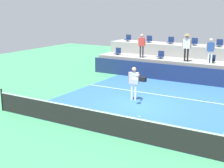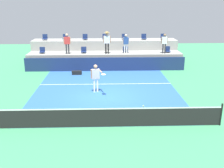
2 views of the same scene
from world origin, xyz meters
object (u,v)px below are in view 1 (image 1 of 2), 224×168
(stadium_chair_upper_far_left, at_px, (128,38))
(stadium_chair_upper_left, at_px, (149,40))
(stadium_chair_upper_mid_left, at_px, (171,41))
(tennis_player, at_px, (134,80))
(equipment_bag, at_px, (141,79))
(stadium_chair_upper_mid_right, at_px, (219,44))
(spectator_with_hat, at_px, (187,44))
(spectator_in_white, at_px, (142,43))
(stadium_chair_lower_far_left, at_px, (118,52))
(spectator_in_grey, at_px, (211,49))
(stadium_chair_lower_right, at_px, (212,59))
(stadium_chair_upper_center, at_px, (194,42))
(stadium_chair_lower_left, at_px, (161,55))
(tennis_ball, at_px, (140,117))

(stadium_chair_upper_far_left, xyz_separation_m, stadium_chair_upper_left, (1.82, 0.00, 0.00))
(stadium_chair_upper_left, relative_size, stadium_chair_upper_mid_left, 1.00)
(tennis_player, height_order, equipment_bag, tennis_player)
(stadium_chair_upper_mid_right, bearing_deg, spectator_with_hat, -126.29)
(stadium_chair_upper_mid_right, xyz_separation_m, spectator_with_hat, (-1.60, -2.18, 0.07))
(stadium_chair_upper_far_left, xyz_separation_m, spectator_with_hat, (5.55, -2.18, 0.07))
(stadium_chair_upper_far_left, distance_m, stadium_chair_upper_mid_right, 7.15)
(stadium_chair_upper_left, bearing_deg, stadium_chair_upper_far_left, 180.00)
(tennis_player, relative_size, equipment_bag, 2.33)
(spectator_in_white, bearing_deg, stadium_chair_upper_mid_left, 58.64)
(equipment_bag, bearing_deg, stadium_chair_lower_far_left, 142.90)
(stadium_chair_upper_mid_left, height_order, spectator_in_white, spectator_in_white)
(stadium_chair_upper_far_left, bearing_deg, spectator_in_grey, -17.08)
(stadium_chair_lower_right, height_order, stadium_chair_upper_center, stadium_chair_upper_center)
(stadium_chair_lower_left, distance_m, stadium_chair_upper_center, 2.70)
(stadium_chair_lower_far_left, relative_size, spectator_with_hat, 0.28)
(stadium_chair_lower_far_left, xyz_separation_m, stadium_chair_lower_left, (3.49, 0.00, 0.00))
(spectator_in_white, bearing_deg, spectator_in_grey, 0.00)
(stadium_chair_lower_left, bearing_deg, stadium_chair_upper_left, 134.18)
(stadium_chair_upper_mid_right, relative_size, equipment_bag, 0.68)
(spectator_with_hat, bearing_deg, stadium_chair_lower_far_left, 175.98)
(spectator_with_hat, bearing_deg, stadium_chair_upper_left, 149.60)
(stadium_chair_lower_left, xyz_separation_m, equipment_bag, (-0.42, -2.32, -1.31))
(stadium_chair_upper_center, bearing_deg, stadium_chair_lower_left, -135.29)
(stadium_chair_upper_mid_left, relative_size, spectator_with_hat, 0.28)
(stadium_chair_upper_far_left, height_order, spectator_with_hat, spectator_with_hat)
(spectator_in_white, height_order, spectator_with_hat, spectator_with_hat)
(tennis_player, bearing_deg, spectator_with_hat, 82.62)
(tennis_player, bearing_deg, spectator_in_white, 112.21)
(spectator_in_white, xyz_separation_m, spectator_in_grey, (4.84, 0.00, -0.04))
(stadium_chair_lower_right, height_order, tennis_player, tennis_player)
(stadium_chair_upper_far_left, relative_size, equipment_bag, 0.68)
(stadium_chair_upper_far_left, distance_m, equipment_bag, 5.63)
(stadium_chair_upper_center, xyz_separation_m, spectator_in_white, (-3.12, -2.18, -0.05))
(stadium_chair_upper_center, height_order, tennis_ball, stadium_chair_upper_center)
(spectator_in_grey, distance_m, equipment_bag, 4.86)
(stadium_chair_lower_right, xyz_separation_m, spectator_with_hat, (-1.58, -0.38, 0.92))
(stadium_chair_lower_far_left, height_order, spectator_in_white, spectator_in_white)
(stadium_chair_lower_right, bearing_deg, equipment_bag, -149.66)
(stadium_chair_upper_left, bearing_deg, spectator_in_grey, -22.46)
(stadium_chair_lower_right, height_order, spectator_with_hat, spectator_with_hat)
(spectator_in_grey, height_order, tennis_ball, spectator_in_grey)
(stadium_chair_lower_far_left, distance_m, spectator_with_hat, 5.55)
(stadium_chair_upper_center, bearing_deg, equipment_bag, -118.44)
(stadium_chair_lower_right, distance_m, tennis_player, 6.91)
(tennis_player, bearing_deg, stadium_chair_upper_mid_right, 73.88)
(tennis_ball, bearing_deg, stadium_chair_lower_right, 89.82)
(stadium_chair_upper_left, height_order, tennis_player, stadium_chair_upper_left)
(stadium_chair_lower_left, bearing_deg, stadium_chair_upper_mid_right, 26.71)
(spectator_in_white, relative_size, spectator_in_grey, 1.03)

